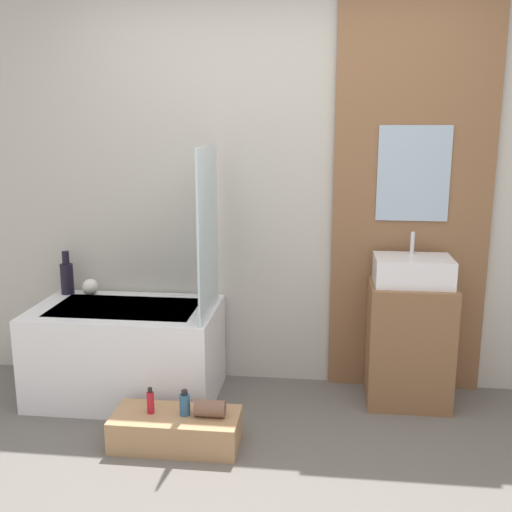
# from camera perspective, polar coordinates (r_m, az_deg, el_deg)

# --- Properties ---
(wall_tiled_back) EXTENTS (4.20, 0.06, 2.60)m
(wall_tiled_back) POSITION_cam_1_polar(r_m,az_deg,el_deg) (3.82, 2.54, 6.76)
(wall_tiled_back) COLOR #B7B2A8
(wall_tiled_back) RESTS_ON ground_plane
(wall_wood_accent) EXTENTS (0.96, 0.04, 2.60)m
(wall_wood_accent) POSITION_cam_1_polar(r_m,az_deg,el_deg) (3.79, 14.67, 6.38)
(wall_wood_accent) COLOR brown
(wall_wood_accent) RESTS_ON ground_plane
(bathtub) EXTENTS (1.13, 0.68, 0.58)m
(bathtub) POSITION_cam_1_polar(r_m,az_deg,el_deg) (3.87, -12.18, -8.86)
(bathtub) COLOR white
(bathtub) RESTS_ON ground_plane
(glass_shower_screen) EXTENTS (0.01, 0.56, 0.98)m
(glass_shower_screen) POSITION_cam_1_polar(r_m,az_deg,el_deg) (3.48, -4.60, 2.33)
(glass_shower_screen) COLOR silver
(glass_shower_screen) RESTS_ON bathtub
(wooden_step_bench) EXTENTS (0.68, 0.31, 0.18)m
(wooden_step_bench) POSITION_cam_1_polar(r_m,az_deg,el_deg) (3.35, -7.61, -16.06)
(wooden_step_bench) COLOR #A87F56
(wooden_step_bench) RESTS_ON ground_plane
(vanity_cabinet) EXTENTS (0.49, 0.40, 0.75)m
(vanity_cabinet) POSITION_cam_1_polar(r_m,az_deg,el_deg) (3.79, 14.33, -8.07)
(vanity_cabinet) COLOR brown
(vanity_cabinet) RESTS_ON ground_plane
(sink) EXTENTS (0.45, 0.31, 0.30)m
(sink) POSITION_cam_1_polar(r_m,az_deg,el_deg) (3.66, 14.72, -1.35)
(sink) COLOR white
(sink) RESTS_ON vanity_cabinet
(vase_tall_dark) EXTENTS (0.08, 0.08, 0.29)m
(vase_tall_dark) POSITION_cam_1_polar(r_m,az_deg,el_deg) (4.13, -17.56, -1.87)
(vase_tall_dark) COLOR black
(vase_tall_dark) RESTS_ON bathtub
(vase_round_light) EXTENTS (0.11, 0.11, 0.11)m
(vase_round_light) POSITION_cam_1_polar(r_m,az_deg,el_deg) (4.08, -15.50, -2.86)
(vase_round_light) COLOR silver
(vase_round_light) RESTS_ON bathtub
(bottle_soap_primary) EXTENTS (0.04, 0.04, 0.14)m
(bottle_soap_primary) POSITION_cam_1_polar(r_m,az_deg,el_deg) (3.31, -10.02, -13.51)
(bottle_soap_primary) COLOR #B21928
(bottle_soap_primary) RESTS_ON wooden_step_bench
(bottle_soap_secondary) EXTENTS (0.05, 0.05, 0.14)m
(bottle_soap_secondary) POSITION_cam_1_polar(r_m,az_deg,el_deg) (3.27, -6.80, -13.81)
(bottle_soap_secondary) COLOR #2D567A
(bottle_soap_secondary) RESTS_ON wooden_step_bench
(towel_roll) EXTENTS (0.16, 0.09, 0.09)m
(towel_roll) POSITION_cam_1_polar(r_m,az_deg,el_deg) (3.25, -4.40, -14.27)
(towel_roll) COLOR brown
(towel_roll) RESTS_ON wooden_step_bench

